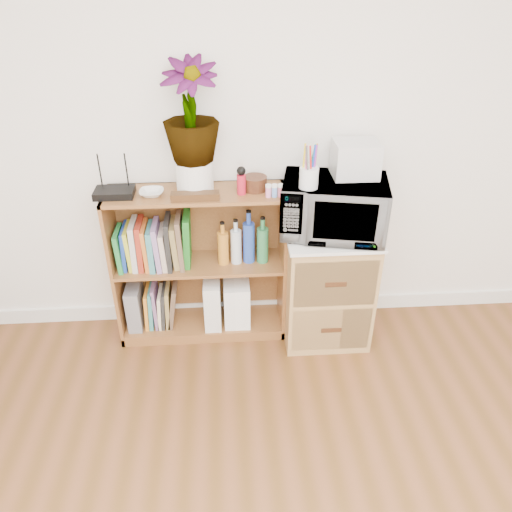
{
  "coord_description": "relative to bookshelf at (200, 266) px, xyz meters",
  "views": [
    {
      "loc": [
        -0.19,
        -0.42,
        2.06
      ],
      "look_at": [
        -0.03,
        1.95,
        0.62
      ],
      "focal_mm": 35.0,
      "sensor_mm": 36.0,
      "label": 1
    }
  ],
  "objects": [
    {
      "name": "magazine_holder_left",
      "position": [
        0.06,
        -0.01,
        -0.25
      ],
      "size": [
        0.1,
        0.25,
        0.32
      ],
      "primitive_type": "cube",
      "color": "silver",
      "rests_on": "bookshelf"
    },
    {
      "name": "kokeshi_doll",
      "position": [
        0.25,
        -0.04,
        0.53
      ],
      "size": [
        0.05,
        0.05,
        0.11
      ],
      "primitive_type": "cylinder",
      "color": "#B7162C",
      "rests_on": "bookshelf"
    },
    {
      "name": "wicker_unit",
      "position": [
        0.75,
        -0.08,
        -0.12
      ],
      "size": [
        0.5,
        0.45,
        0.7
      ],
      "primitive_type": "cube",
      "color": "#9E7542",
      "rests_on": "ground"
    },
    {
      "name": "magazine_holder_mid",
      "position": [
        0.18,
        -0.01,
        -0.26
      ],
      "size": [
        0.09,
        0.23,
        0.29
      ],
      "primitive_type": "cube",
      "color": "white",
      "rests_on": "bookshelf"
    },
    {
      "name": "cookbooks",
      "position": [
        -0.25,
        -0.0,
        0.16
      ],
      "size": [
        0.42,
        0.2,
        0.31
      ],
      "color": "#228139",
      "rests_on": "bookshelf"
    },
    {
      "name": "liquor_bottles",
      "position": [
        0.26,
        0.0,
        0.17
      ],
      "size": [
        0.3,
        0.07,
        0.32
      ],
      "color": "#C57A24",
      "rests_on": "bookshelf"
    },
    {
      "name": "plant_pot",
      "position": [
        0.0,
        0.02,
        0.56
      ],
      "size": [
        0.2,
        0.2,
        0.17
      ],
      "primitive_type": "cylinder",
      "color": "white",
      "rests_on": "bookshelf"
    },
    {
      "name": "router",
      "position": [
        -0.43,
        -0.02,
        0.49
      ],
      "size": [
        0.21,
        0.14,
        0.04
      ],
      "primitive_type": "cube",
      "color": "black",
      "rests_on": "bookshelf"
    },
    {
      "name": "lower_books",
      "position": [
        -0.26,
        0.0,
        -0.27
      ],
      "size": [
        0.21,
        0.19,
        0.29
      ],
      "color": "orange",
      "rests_on": "bookshelf"
    },
    {
      "name": "white_bowl",
      "position": [
        -0.23,
        -0.03,
        0.49
      ],
      "size": [
        0.13,
        0.13,
        0.03
      ],
      "primitive_type": "imported",
      "color": "silver",
      "rests_on": "bookshelf"
    },
    {
      "name": "bookshelf",
      "position": [
        0.0,
        0.0,
        0.0
      ],
      "size": [
        1.0,
        0.3,
        0.95
      ],
      "primitive_type": "cube",
      "color": "brown",
      "rests_on": "ground"
    },
    {
      "name": "magazine_holder_right",
      "position": [
        0.24,
        -0.01,
        -0.26
      ],
      "size": [
        0.09,
        0.23,
        0.29
      ],
      "primitive_type": "cube",
      "color": "white",
      "rests_on": "bookshelf"
    },
    {
      "name": "pen_cup",
      "position": [
        0.59,
        -0.16,
        0.61
      ],
      "size": [
        0.1,
        0.1,
        0.11
      ],
      "primitive_type": "cylinder",
      "color": "white",
      "rests_on": "microwave"
    },
    {
      "name": "small_appliance",
      "position": [
        0.86,
        -0.02,
        0.65
      ],
      "size": [
        0.24,
        0.2,
        0.19
      ],
      "primitive_type": "cube",
      "color": "silver",
      "rests_on": "microwave"
    },
    {
      "name": "paint_jars",
      "position": [
        0.42,
        -0.09,
        0.5
      ],
      "size": [
        0.1,
        0.04,
        0.05
      ],
      "primitive_type": "cube",
      "color": "pink",
      "rests_on": "bookshelf"
    },
    {
      "name": "microwave",
      "position": [
        0.75,
        -0.08,
        0.4
      ],
      "size": [
        0.62,
        0.48,
        0.31
      ],
      "primitive_type": "imported",
      "rotation": [
        0.0,
        0.0,
        -0.2
      ],
      "color": "silver",
      "rests_on": "wicker_unit"
    },
    {
      "name": "trinket_box",
      "position": [
        0.0,
        -0.1,
        0.5
      ],
      "size": [
        0.25,
        0.06,
        0.04
      ],
      "primitive_type": "cube",
      "color": "#341D0E",
      "rests_on": "bookshelf"
    },
    {
      "name": "potted_plant",
      "position": [
        0.0,
        0.02,
        0.91
      ],
      "size": [
        0.29,
        0.29,
        0.52
      ],
      "primitive_type": "imported",
      "color": "#306628",
      "rests_on": "plant_pot"
    },
    {
      "name": "file_box",
      "position": [
        -0.41,
        0.0,
        -0.27
      ],
      "size": [
        0.08,
        0.22,
        0.28
      ],
      "primitive_type": "cube",
      "color": "slate",
      "rests_on": "bookshelf"
    },
    {
      "name": "wooden_bowl",
      "position": [
        0.33,
        0.01,
        0.51
      ],
      "size": [
        0.13,
        0.13,
        0.08
      ],
      "primitive_type": "cylinder",
      "color": "#35190E",
      "rests_on": "bookshelf"
    },
    {
      "name": "skirting_board",
      "position": [
        0.35,
        0.14,
        -0.42
      ],
      "size": [
        4.0,
        0.02,
        0.1
      ],
      "primitive_type": "cube",
      "color": "white",
      "rests_on": "ground"
    }
  ]
}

